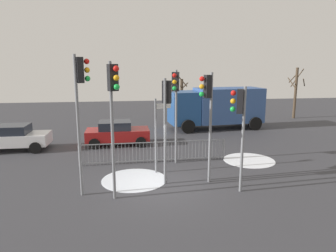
{
  "coord_description": "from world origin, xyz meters",
  "views": [
    {
      "loc": [
        -1.33,
        -11.64,
        4.83
      ],
      "look_at": [
        0.59,
        2.19,
        2.02
      ],
      "focal_mm": 32.6,
      "sensor_mm": 36.0,
      "label": 1
    }
  ],
  "objects_px": {
    "traffic_light_foreground_right": "(167,107)",
    "car_red_far": "(117,132)",
    "traffic_light_rear_right": "(240,116)",
    "delivery_truck": "(217,106)",
    "traffic_light_rear_left": "(80,95)",
    "car_white_near": "(14,137)",
    "bare_tree_left": "(296,91)",
    "traffic_light_mid_left": "(113,101)",
    "traffic_light_mid_right": "(208,103)",
    "traffic_light_foreground_left": "(176,96)",
    "bare_tree_centre": "(181,95)",
    "direction_sign_post": "(157,132)"
  },
  "relations": [
    {
      "from": "traffic_light_foreground_left",
      "to": "direction_sign_post",
      "type": "relative_size",
      "value": 1.36
    },
    {
      "from": "traffic_light_foreground_right",
      "to": "bare_tree_centre",
      "type": "distance_m",
      "value": 17.34
    },
    {
      "from": "traffic_light_rear_right",
      "to": "traffic_light_mid_right",
      "type": "xyz_separation_m",
      "value": [
        -0.95,
        1.05,
        0.35
      ]
    },
    {
      "from": "traffic_light_rear_left",
      "to": "car_white_near",
      "type": "bearing_deg",
      "value": -163.84
    },
    {
      "from": "traffic_light_rear_left",
      "to": "car_red_far",
      "type": "relative_size",
      "value": 1.36
    },
    {
      "from": "car_red_far",
      "to": "traffic_light_mid_right",
      "type": "bearing_deg",
      "value": -61.23
    },
    {
      "from": "delivery_truck",
      "to": "bare_tree_left",
      "type": "bearing_deg",
      "value": -162.08
    },
    {
      "from": "traffic_light_mid_left",
      "to": "traffic_light_foreground_right",
      "type": "xyz_separation_m",
      "value": [
        2.03,
        1.39,
        -0.45
      ]
    },
    {
      "from": "traffic_light_foreground_right",
      "to": "traffic_light_rear_right",
      "type": "height_order",
      "value": "traffic_light_foreground_right"
    },
    {
      "from": "direction_sign_post",
      "to": "delivery_truck",
      "type": "height_order",
      "value": "direction_sign_post"
    },
    {
      "from": "traffic_light_rear_right",
      "to": "delivery_truck",
      "type": "relative_size",
      "value": 0.56
    },
    {
      "from": "traffic_light_mid_left",
      "to": "direction_sign_post",
      "type": "height_order",
      "value": "traffic_light_mid_left"
    },
    {
      "from": "traffic_light_foreground_left",
      "to": "delivery_truck",
      "type": "xyz_separation_m",
      "value": [
        4.51,
        8.0,
        -1.63
      ]
    },
    {
      "from": "traffic_light_mid_left",
      "to": "traffic_light_rear_right",
      "type": "relative_size",
      "value": 1.22
    },
    {
      "from": "delivery_truck",
      "to": "bare_tree_centre",
      "type": "distance_m",
      "value": 6.68
    },
    {
      "from": "traffic_light_rear_right",
      "to": "delivery_truck",
      "type": "height_order",
      "value": "traffic_light_rear_right"
    },
    {
      "from": "direction_sign_post",
      "to": "traffic_light_foreground_right",
      "type": "bearing_deg",
      "value": -96.93
    },
    {
      "from": "traffic_light_mid_left",
      "to": "direction_sign_post",
      "type": "relative_size",
      "value": 1.46
    },
    {
      "from": "car_white_near",
      "to": "traffic_light_foreground_right",
      "type": "bearing_deg",
      "value": -36.72
    },
    {
      "from": "traffic_light_foreground_right",
      "to": "car_red_far",
      "type": "xyz_separation_m",
      "value": [
        -2.19,
        6.53,
        -2.4
      ]
    },
    {
      "from": "delivery_truck",
      "to": "car_white_near",
      "type": "bearing_deg",
      "value": 12.95
    },
    {
      "from": "delivery_truck",
      "to": "bare_tree_centre",
      "type": "xyz_separation_m",
      "value": [
        -1.57,
        6.49,
        0.21
      ]
    },
    {
      "from": "traffic_light_foreground_left",
      "to": "bare_tree_left",
      "type": "relative_size",
      "value": 1.0
    },
    {
      "from": "traffic_light_foreground_left",
      "to": "bare_tree_centre",
      "type": "height_order",
      "value": "traffic_light_foreground_left"
    },
    {
      "from": "traffic_light_mid_left",
      "to": "traffic_light_mid_right",
      "type": "bearing_deg",
      "value": 167.45
    },
    {
      "from": "traffic_light_rear_left",
      "to": "direction_sign_post",
      "type": "relative_size",
      "value": 1.53
    },
    {
      "from": "traffic_light_mid_right",
      "to": "traffic_light_rear_left",
      "type": "relative_size",
      "value": 0.87
    },
    {
      "from": "direction_sign_post",
      "to": "bare_tree_centre",
      "type": "bearing_deg",
      "value": 56.59
    },
    {
      "from": "traffic_light_mid_right",
      "to": "car_white_near",
      "type": "xyz_separation_m",
      "value": [
        -9.65,
        6.28,
        -2.56
      ]
    },
    {
      "from": "car_white_near",
      "to": "bare_tree_left",
      "type": "height_order",
      "value": "bare_tree_left"
    },
    {
      "from": "traffic_light_foreground_right",
      "to": "traffic_light_mid_left",
      "type": "bearing_deg",
      "value": -113.27
    },
    {
      "from": "traffic_light_rear_left",
      "to": "direction_sign_post",
      "type": "xyz_separation_m",
      "value": [
        2.93,
        2.01,
        -1.9
      ]
    },
    {
      "from": "traffic_light_mid_left",
      "to": "traffic_light_mid_right",
      "type": "height_order",
      "value": "traffic_light_mid_left"
    },
    {
      "from": "traffic_light_mid_left",
      "to": "bare_tree_left",
      "type": "xyz_separation_m",
      "value": [
        15.77,
        15.4,
        -1.16
      ]
    },
    {
      "from": "traffic_light_rear_right",
      "to": "car_white_near",
      "type": "xyz_separation_m",
      "value": [
        -10.6,
        7.34,
        -2.21
      ]
    },
    {
      "from": "traffic_light_foreground_left",
      "to": "bare_tree_centre",
      "type": "bearing_deg",
      "value": -80.33
    },
    {
      "from": "traffic_light_foreground_right",
      "to": "bare_tree_centre",
      "type": "relative_size",
      "value": 1.08
    },
    {
      "from": "bare_tree_centre",
      "to": "car_white_near",
      "type": "bearing_deg",
      "value": -137.3
    },
    {
      "from": "traffic_light_mid_left",
      "to": "bare_tree_left",
      "type": "height_order",
      "value": "traffic_light_mid_left"
    },
    {
      "from": "traffic_light_mid_left",
      "to": "delivery_truck",
      "type": "bearing_deg",
      "value": -152.4
    },
    {
      "from": "traffic_light_foreground_right",
      "to": "direction_sign_post",
      "type": "bearing_deg",
      "value": 134.52
    },
    {
      "from": "traffic_light_rear_left",
      "to": "car_red_far",
      "type": "xyz_separation_m",
      "value": [
        1.01,
        7.29,
        -3.02
      ]
    },
    {
      "from": "traffic_light_mid_left",
      "to": "bare_tree_centre",
      "type": "distance_m",
      "value": 19.24
    },
    {
      "from": "traffic_light_foreground_right",
      "to": "delivery_truck",
      "type": "bearing_deg",
      "value": 95.41
    },
    {
      "from": "traffic_light_mid_right",
      "to": "bare_tree_left",
      "type": "distance_m",
      "value": 18.68
    },
    {
      "from": "traffic_light_mid_left",
      "to": "traffic_light_rear_right",
      "type": "height_order",
      "value": "traffic_light_mid_left"
    },
    {
      "from": "traffic_light_foreground_right",
      "to": "traffic_light_rear_left",
      "type": "distance_m",
      "value": 3.35
    },
    {
      "from": "traffic_light_mid_right",
      "to": "traffic_light_foreground_left",
      "type": "relative_size",
      "value": 0.99
    },
    {
      "from": "traffic_light_rear_left",
      "to": "bare_tree_left",
      "type": "distance_m",
      "value": 22.51
    },
    {
      "from": "traffic_light_foreground_left",
      "to": "bare_tree_centre",
      "type": "relative_size",
      "value": 1.15
    }
  ]
}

